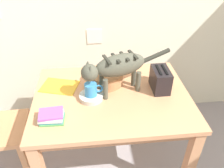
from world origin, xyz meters
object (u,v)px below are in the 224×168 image
at_px(magazine, 60,86).
at_px(wicker_basket, 106,77).
at_px(coffee_mug, 91,89).
at_px(saucer_bowl, 91,97).
at_px(book_stack, 52,117).
at_px(cat, 116,67).
at_px(toaster, 160,80).
at_px(dining_table, 112,105).

distance_m(magazine, wicker_basket, 0.37).
bearing_deg(coffee_mug, magazine, 144.39).
relative_size(magazine, wicker_basket, 1.00).
xyz_separation_m(saucer_bowl, book_stack, (-0.26, -0.20, 0.01)).
height_order(cat, wicker_basket, cat).
relative_size(saucer_bowl, toaster, 0.87).
relative_size(book_stack, toaster, 0.81).
height_order(dining_table, saucer_bowl, saucer_bowl).
height_order(magazine, book_stack, book_stack).
distance_m(dining_table, coffee_mug, 0.23).
height_order(dining_table, cat, cat).
xyz_separation_m(saucer_bowl, magazine, (-0.24, 0.18, -0.01)).
bearing_deg(dining_table, wicker_basket, 101.31).
distance_m(coffee_mug, wicker_basket, 0.23).
height_order(dining_table, toaster, toaster).
bearing_deg(saucer_bowl, toaster, 7.31).
distance_m(saucer_bowl, coffee_mug, 0.06).
distance_m(coffee_mug, book_stack, 0.33).
relative_size(dining_table, wicker_basket, 4.21).
relative_size(dining_table, book_stack, 7.12).
distance_m(dining_table, book_stack, 0.49).
height_order(magazine, wicker_basket, wicker_basket).
relative_size(magazine, book_stack, 1.70).
bearing_deg(magazine, saucer_bowl, -19.44).
xyz_separation_m(coffee_mug, magazine, (-0.25, 0.18, -0.08)).
relative_size(cat, toaster, 3.33).
height_order(coffee_mug, magazine, coffee_mug).
bearing_deg(magazine, coffee_mug, -19.04).
bearing_deg(dining_table, cat, 39.28).
bearing_deg(wicker_basket, cat, -64.14).
height_order(book_stack, toaster, toaster).
height_order(saucer_bowl, coffee_mug, coffee_mug).
bearing_deg(saucer_bowl, wicker_basket, 58.13).
bearing_deg(wicker_basket, coffee_mug, -121.11).
height_order(dining_table, coffee_mug, coffee_mug).
bearing_deg(cat, wicker_basket, 9.65).
xyz_separation_m(dining_table, cat, (0.03, 0.03, 0.32)).
relative_size(saucer_bowl, coffee_mug, 1.31).
xyz_separation_m(cat, wicker_basket, (-0.07, 0.14, -0.17)).
bearing_deg(saucer_bowl, book_stack, -142.57).
xyz_separation_m(cat, saucer_bowl, (-0.19, -0.05, -0.20)).
relative_size(book_stack, wicker_basket, 0.59).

